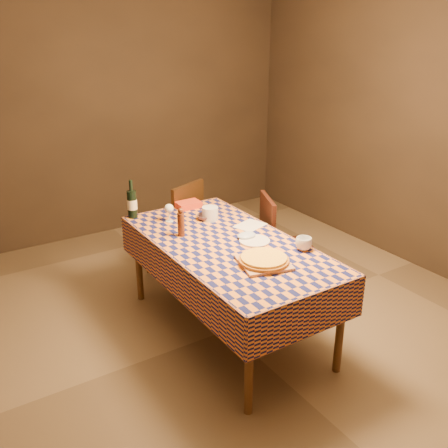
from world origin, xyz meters
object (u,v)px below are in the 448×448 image
object	(u,v)px
cutting_board	(264,263)
pizza	(264,259)
white_plate	(255,241)
chair_right	(280,241)
chair_far	(179,223)
dining_table	(228,252)
wine_bottle	(132,204)
bowl	(205,217)

from	to	relation	value
cutting_board	pizza	world-z (taller)	pizza
cutting_board	pizza	xyz separation A→B (m)	(0.00, -0.00, 0.03)
white_plate	chair_right	distance (m)	0.67
pizza	white_plate	distance (m)	0.37
chair_far	cutting_board	bearing A→B (deg)	-95.43
white_plate	chair_far	distance (m)	1.21
cutting_board	pizza	size ratio (longest dim) A/B	0.78
dining_table	pizza	distance (m)	0.45
wine_bottle	chair_right	distance (m)	1.30
pizza	chair_far	xyz separation A→B (m)	(0.14, 1.52, -0.28)
pizza	cutting_board	bearing A→B (deg)	90.00
cutting_board	bowl	distance (m)	0.92
dining_table	pizza	xyz separation A→B (m)	(0.01, -0.43, 0.11)
wine_bottle	chair_right	world-z (taller)	wine_bottle
pizza	wine_bottle	bearing A→B (deg)	107.21
cutting_board	chair_far	world-z (taller)	chair_far
pizza	chair_right	xyz separation A→B (m)	(0.68, 0.67, -0.28)
cutting_board	white_plate	world-z (taller)	cutting_board
bowl	chair_far	xyz separation A→B (m)	(0.06, 0.60, -0.27)
bowl	chair_right	distance (m)	0.70
dining_table	cutting_board	xyz separation A→B (m)	(0.01, -0.43, 0.09)
dining_table	pizza	bearing A→B (deg)	-88.52
white_plate	chair_right	size ratio (longest dim) A/B	0.25
cutting_board	chair_far	size ratio (longest dim) A/B	0.34
dining_table	wine_bottle	world-z (taller)	wine_bottle
wine_bottle	bowl	bearing A→B (deg)	-37.53
wine_bottle	white_plate	bearing A→B (deg)	-59.47
bowl	wine_bottle	distance (m)	0.62
bowl	white_plate	distance (m)	0.59
white_plate	cutting_board	bearing A→B (deg)	-116.15
cutting_board	wine_bottle	world-z (taller)	wine_bottle
dining_table	bowl	distance (m)	0.51
dining_table	chair_right	size ratio (longest dim) A/B	1.98
cutting_board	chair_right	size ratio (longest dim) A/B	0.34
wine_bottle	chair_right	bearing A→B (deg)	-29.73
cutting_board	white_plate	bearing A→B (deg)	63.85
bowl	white_plate	size ratio (longest dim) A/B	0.60
bowl	white_plate	xyz separation A→B (m)	(0.08, -0.58, -0.02)
cutting_board	chair_right	xyz separation A→B (m)	(0.68, 0.67, -0.26)
cutting_board	white_plate	distance (m)	0.37
dining_table	bowl	world-z (taller)	bowl
dining_table	pizza	world-z (taller)	pizza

